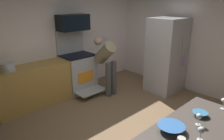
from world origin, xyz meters
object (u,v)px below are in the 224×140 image
at_px(mixing_bowl_large, 200,114).
at_px(stock_pot, 7,67).
at_px(person_cook, 107,61).
at_px(wine_glass_extra, 201,131).
at_px(wine_glass_far, 224,101).
at_px(mixing_bowl_small, 171,128).
at_px(microwave, 73,22).
at_px(refrigerator, 166,55).
at_px(oven_range, 78,71).
at_px(wine_glass_mid, 199,117).

height_order(mixing_bowl_large, stock_pot, stock_pot).
xyz_separation_m(person_cook, wine_glass_extra, (-1.36, -2.92, 0.18)).
bearing_deg(wine_glass_far, stock_pot, 113.48).
relative_size(mixing_bowl_small, wine_glass_far, 1.94).
distance_m(microwave, stock_pot, 1.79).
xyz_separation_m(refrigerator, wine_glass_far, (-1.76, -1.97, 0.10)).
xyz_separation_m(oven_range, wine_glass_far, (-0.12, -3.47, 0.51)).
bearing_deg(mixing_bowl_small, stock_pot, 100.54).
bearing_deg(refrigerator, mixing_bowl_large, -139.20).
relative_size(wine_glass_far, stock_pot, 0.53).
bearing_deg(oven_range, stock_pot, 179.51).
bearing_deg(mixing_bowl_large, refrigerator, 40.80).
bearing_deg(mixing_bowl_large, mixing_bowl_small, 171.87).
bearing_deg(stock_pot, wine_glass_mid, -74.85).
height_order(refrigerator, person_cook, refrigerator).
bearing_deg(mixing_bowl_large, microwave, 81.81).
height_order(oven_range, microwave, microwave).
bearing_deg(person_cook, mixing_bowl_large, -108.53).
distance_m(refrigerator, wine_glass_extra, 3.30).
xyz_separation_m(person_cook, wine_glass_far, (-0.53, -2.84, 0.18)).
xyz_separation_m(oven_range, person_cook, (0.41, -0.63, 0.32)).
distance_m(mixing_bowl_large, wine_glass_mid, 0.23).
xyz_separation_m(refrigerator, person_cook, (-1.23, 0.87, -0.09)).
distance_m(refrigerator, mixing_bowl_large, 2.82).
xyz_separation_m(oven_range, mixing_bowl_large, (-0.49, -3.34, 0.41)).
bearing_deg(mixing_bowl_large, oven_range, 81.58).
distance_m(mixing_bowl_small, wine_glass_mid, 0.36).
height_order(person_cook, stock_pot, person_cook).
xyz_separation_m(microwave, mixing_bowl_large, (-0.49, -3.43, -0.80)).
height_order(wine_glass_mid, wine_glass_far, wine_glass_far).
relative_size(person_cook, mixing_bowl_large, 7.50).
bearing_deg(wine_glass_extra, microwave, 75.44).
xyz_separation_m(mixing_bowl_large, wine_glass_far, (0.38, -0.13, 0.09)).
bearing_deg(microwave, wine_glass_far, -91.89).
bearing_deg(wine_glass_far, wine_glass_extra, -174.41).
bearing_deg(oven_range, refrigerator, -42.35).
bearing_deg(refrigerator, mixing_bowl_small, -146.41).
distance_m(person_cook, mixing_bowl_large, 2.86).
bearing_deg(stock_pot, wine_glass_far, -66.52).
bearing_deg(oven_range, microwave, 90.00).
xyz_separation_m(wine_glass_mid, stock_pot, (-0.93, 3.43, -0.01)).
distance_m(person_cook, wine_glass_far, 2.89).
relative_size(mixing_bowl_small, wine_glass_mid, 2.07).
height_order(mixing_bowl_small, stock_pot, stock_pot).
bearing_deg(microwave, oven_range, -90.00).
relative_size(mixing_bowl_large, wine_glass_far, 1.21).
xyz_separation_m(microwave, refrigerator, (1.64, -1.59, -0.80)).
height_order(microwave, refrigerator, microwave).
height_order(microwave, stock_pot, microwave).
height_order(microwave, mixing_bowl_large, microwave).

